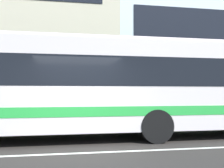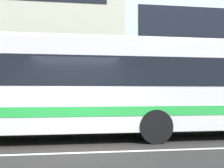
# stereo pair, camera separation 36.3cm
# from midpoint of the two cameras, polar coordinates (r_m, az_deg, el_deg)

# --- Properties ---
(ground_plane) EXTENTS (160.00, 160.00, 0.00)m
(ground_plane) POSITION_cam_midpoint_polar(r_m,az_deg,el_deg) (7.07, -8.06, -13.99)
(ground_plane) COLOR #2F2B28
(lane_centre_line) EXTENTS (60.00, 0.16, 0.01)m
(lane_centre_line) POSITION_cam_midpoint_polar(r_m,az_deg,el_deg) (7.07, -8.06, -13.95)
(lane_centre_line) COLOR silver
(lane_centre_line) RESTS_ON ground_plane
(hedge_row_far) EXTENTS (21.17, 1.10, 0.84)m
(hedge_row_far) POSITION_cam_midpoint_polar(r_m,az_deg,el_deg) (13.18, 8.14, -6.47)
(hedge_row_far) COLOR #21501A
(hedge_row_far) RESTS_ON ground_plane
(transit_bus) EXTENTS (11.91, 2.73, 3.19)m
(transit_bus) POSITION_cam_midpoint_polar(r_m,az_deg,el_deg) (9.23, 1.13, -0.15)
(transit_bus) COLOR silver
(transit_bus) RESTS_ON ground_plane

